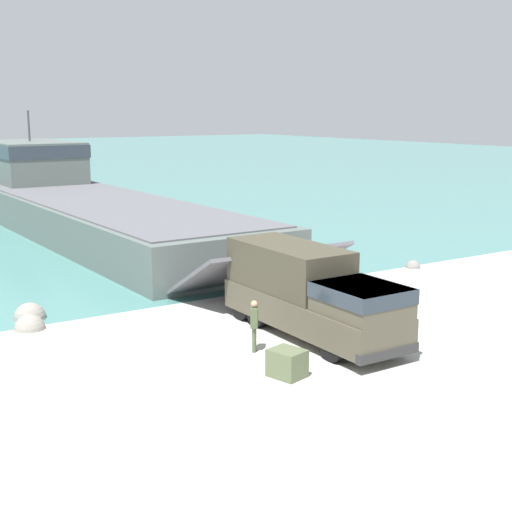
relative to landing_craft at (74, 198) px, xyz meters
The scene contains 9 objects.
ground_plane 26.50m from the landing_craft, 91.44° to the right, with size 240.00×240.00×0.00m, color #B7B5AD.
landing_craft is the anchor object (origin of this frame).
military_truck 28.69m from the landing_craft, 92.03° to the right, with size 2.46×8.15×3.13m.
soldier_on_ramp 29.33m from the landing_craft, 97.15° to the right, with size 0.45×0.50×1.77m.
mooring_bollard 24.04m from the landing_craft, 82.59° to the right, with size 0.28×0.28×0.82m.
cargo_crate 31.86m from the landing_craft, 97.32° to the right, with size 0.86×1.03×0.86m, color #566042.
shoreline_rock_a 24.42m from the landing_craft, 112.49° to the right, with size 1.13×1.13×1.13m, color gray.
shoreline_rock_b 24.83m from the landing_craft, 65.57° to the right, with size 0.78×0.78×0.78m, color gray.
shoreline_rock_d 22.99m from the landing_craft, 112.94° to the right, with size 1.25×1.25×1.25m, color gray.
Camera 1 is at (-15.25, -21.90, 7.95)m, focal length 50.00 mm.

